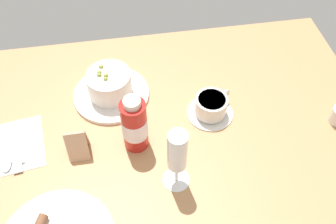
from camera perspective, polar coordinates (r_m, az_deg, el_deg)
The scene contains 7 objects.
ground_plane at distance 97.42cm, azimuth 1.64°, elevation -4.17°, with size 110.00×84.00×3.00cm, color #B27F51.
porridge_bowl at distance 103.11cm, azimuth -9.14°, elevation 4.01°, with size 21.66×21.66×9.36cm.
cutlery_setting at distance 101.77cm, azimuth -22.94°, elevation -5.07°, with size 16.21×18.41×0.90cm.
coffee_cup at distance 98.93cm, azimuth 6.82°, elevation 0.88°, with size 12.72×12.72×6.15cm.
wine_glass at distance 79.03cm, azimuth 1.47°, elevation -6.65°, with size 6.64×6.64×18.77cm.
sauce_bottle_red at distance 88.58cm, azimuth -5.30°, elevation -2.05°, with size 6.46×6.46×17.26cm.
menu_card at distance 92.10cm, azimuth -14.14°, elevation -4.88°, with size 5.18×4.83×8.89cm.
Camera 1 is at (11.56, 53.72, 78.95)cm, focal length 38.65 mm.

